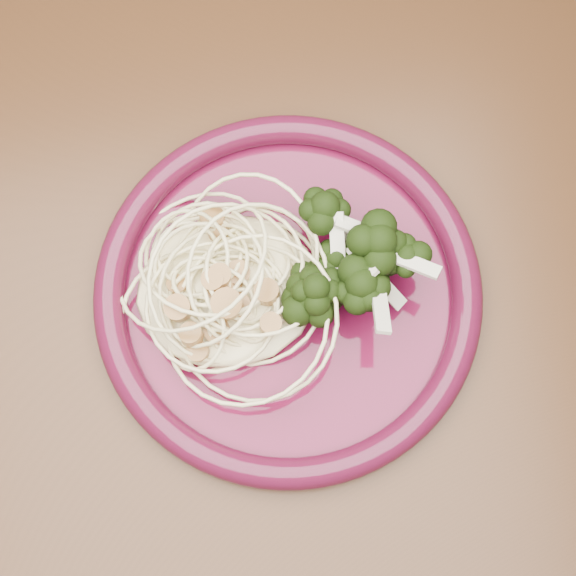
{
  "coord_description": "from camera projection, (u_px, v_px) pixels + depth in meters",
  "views": [
    {
      "loc": [
        0.09,
        -0.23,
        1.34
      ],
      "look_at": [
        0.11,
        -0.06,
        0.77
      ],
      "focal_mm": 50.0,
      "sensor_mm": 36.0,
      "label": 1
    }
  ],
  "objects": [
    {
      "name": "scallop_cluster",
      "position": [
        223.0,
        272.0,
        0.56
      ],
      "size": [
        0.13,
        0.13,
        0.04
      ],
      "primitive_type": null,
      "rotation": [
        0.0,
        0.0,
        -0.18
      ],
      "color": "#AF7B3C",
      "rests_on": "spaghetti_pile"
    },
    {
      "name": "broccoli_pile",
      "position": [
        364.0,
        286.0,
        0.58
      ],
      "size": [
        0.11,
        0.15,
        0.05
      ],
      "primitive_type": "ellipsoid",
      "rotation": [
        0.0,
        0.0,
        -0.18
      ],
      "color": "black",
      "rests_on": "dinner_plate"
    },
    {
      "name": "spaghetti_pile",
      "position": [
        227.0,
        286.0,
        0.59
      ],
      "size": [
        0.16,
        0.14,
        0.03
      ],
      "primitive_type": "ellipsoid",
      "rotation": [
        0.0,
        0.0,
        -0.18
      ],
      "color": "#FAF1B1",
      "rests_on": "dinner_plate"
    },
    {
      "name": "dinner_plate",
      "position": [
        288.0,
        292.0,
        0.6
      ],
      "size": [
        0.34,
        0.34,
        0.02
      ],
      "rotation": [
        0.0,
        0.0,
        -0.18
      ],
      "color": "#520B26",
      "rests_on": "dining_table"
    },
    {
      "name": "dining_table",
      "position": [
        155.0,
        283.0,
        0.72
      ],
      "size": [
        1.2,
        0.8,
        0.75
      ],
      "color": "#472814",
      "rests_on": "ground"
    },
    {
      "name": "onion_garnish",
      "position": [
        368.0,
        273.0,
        0.55
      ],
      "size": [
        0.07,
        0.1,
        0.06
      ],
      "primitive_type": null,
      "rotation": [
        0.0,
        0.0,
        -0.18
      ],
      "color": "beige",
      "rests_on": "broccoli_pile"
    }
  ]
}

